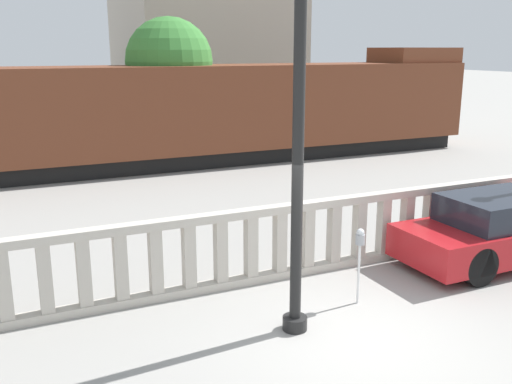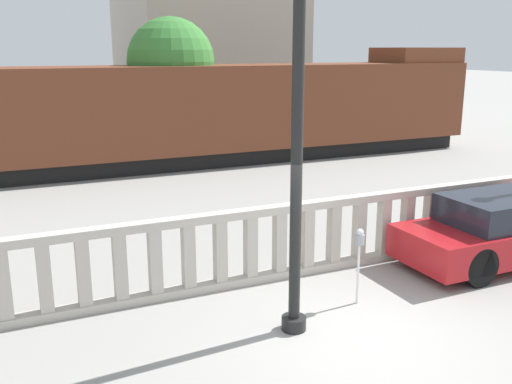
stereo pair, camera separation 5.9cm
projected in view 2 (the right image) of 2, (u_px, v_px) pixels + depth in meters
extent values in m
plane|color=gray|center=(357.00, 339.00, 8.16)|extent=(160.00, 160.00, 0.00)
cube|color=#BCB5A8|center=(279.00, 274.00, 10.34)|extent=(16.59, 0.24, 0.14)
cube|color=#BCB5A8|center=(280.00, 209.00, 10.04)|extent=(16.59, 0.24, 0.14)
cube|color=#BCB5A8|center=(4.00, 284.00, 8.37)|extent=(0.20, 0.20, 1.08)
cube|color=#BCB5A8|center=(45.00, 278.00, 8.60)|extent=(0.20, 0.20, 1.08)
cube|color=#BCB5A8|center=(83.00, 272.00, 8.82)|extent=(0.20, 0.20, 1.08)
cube|color=#BCB5A8|center=(120.00, 266.00, 9.05)|extent=(0.20, 0.20, 1.08)
cube|color=#BCB5A8|center=(155.00, 261.00, 9.28)|extent=(0.20, 0.20, 1.08)
cube|color=#BCB5A8|center=(188.00, 256.00, 9.51)|extent=(0.20, 0.20, 1.08)
cube|color=#BCB5A8|center=(220.00, 251.00, 9.74)|extent=(0.20, 0.20, 1.08)
cube|color=#BCB5A8|center=(251.00, 246.00, 9.96)|extent=(0.20, 0.20, 1.08)
cube|color=#BCB5A8|center=(280.00, 242.00, 10.19)|extent=(0.20, 0.20, 1.08)
cube|color=#BCB5A8|center=(307.00, 238.00, 10.42)|extent=(0.20, 0.20, 1.08)
cube|color=#BCB5A8|center=(334.00, 234.00, 10.65)|extent=(0.20, 0.20, 1.08)
cube|color=#BCB5A8|center=(359.00, 230.00, 10.87)|extent=(0.20, 0.20, 1.08)
cube|color=#BCB5A8|center=(383.00, 226.00, 11.10)|extent=(0.20, 0.20, 1.08)
cube|color=#BCB5A8|center=(407.00, 222.00, 11.33)|extent=(0.20, 0.20, 1.08)
cube|color=#BCB5A8|center=(429.00, 219.00, 11.56)|extent=(0.20, 0.20, 1.08)
cube|color=#BCB5A8|center=(451.00, 216.00, 11.79)|extent=(0.20, 0.20, 1.08)
cube|color=#BCB5A8|center=(472.00, 213.00, 12.01)|extent=(0.20, 0.20, 1.08)
cube|color=#BCB5A8|center=(492.00, 210.00, 12.24)|extent=(0.20, 0.20, 1.08)
cube|color=#BCB5A8|center=(511.00, 207.00, 12.47)|extent=(0.20, 0.20, 1.08)
cylinder|color=black|center=(294.00, 323.00, 8.42)|extent=(0.37, 0.37, 0.20)
cylinder|color=black|center=(297.00, 126.00, 7.71)|extent=(0.17, 0.17, 5.65)
cylinder|color=silver|center=(358.00, 274.00, 9.19)|extent=(0.04, 0.04, 1.01)
cylinder|color=gray|center=(360.00, 240.00, 9.05)|extent=(0.15, 0.15, 0.17)
sphere|color=#B2B7BC|center=(360.00, 233.00, 9.02)|extent=(0.13, 0.13, 0.13)
cylinder|color=black|center=(480.00, 267.00, 9.90)|extent=(0.71, 0.18, 0.71)
cylinder|color=black|center=(423.00, 242.00, 11.20)|extent=(0.71, 0.18, 0.71)
cube|color=#B2191E|center=(504.00, 236.00, 11.06)|extent=(4.37, 1.66, 0.61)
cube|color=#1E232D|center=(501.00, 209.00, 10.85)|extent=(2.10, 1.46, 0.53)
cube|color=black|center=(96.00, 164.00, 19.05)|extent=(28.65, 2.14, 0.55)
cube|color=brown|center=(93.00, 112.00, 18.62)|extent=(29.23, 2.67, 2.93)
cube|color=brown|center=(416.00, 55.00, 23.45)|extent=(3.00, 2.40, 0.60)
cube|color=#ADA393|center=(205.00, 21.00, 30.01)|extent=(8.32, 8.31, 10.90)
cylinder|color=brown|center=(173.00, 129.00, 20.54)|extent=(0.30, 0.30, 2.46)
sphere|color=#387A33|center=(171.00, 61.00, 19.96)|extent=(3.05, 3.05, 3.05)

